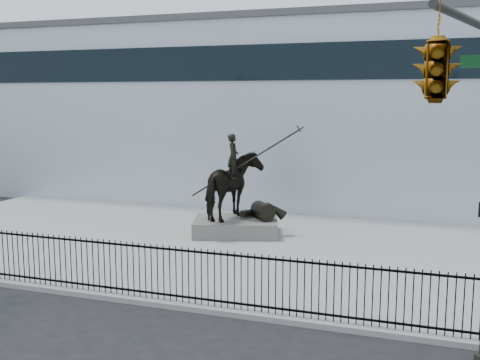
% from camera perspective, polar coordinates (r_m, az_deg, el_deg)
% --- Properties ---
extents(ground, '(120.00, 120.00, 0.00)m').
position_cam_1_polar(ground, '(14.08, -7.25, -14.57)').
color(ground, black).
rests_on(ground, ground).
extents(plaza, '(30.00, 12.00, 0.15)m').
position_cam_1_polar(plaza, '(20.22, 1.54, -7.07)').
color(plaza, gray).
rests_on(plaza, ground).
extents(building, '(44.00, 14.00, 9.00)m').
position_cam_1_polar(building, '(32.14, 8.53, 6.63)').
color(building, '#B4BCC4').
rests_on(building, ground).
extents(picket_fence, '(22.10, 0.10, 1.50)m').
position_cam_1_polar(picket_fence, '(14.83, -5.17, -9.61)').
color(picket_fence, black).
rests_on(picket_fence, plaza).
extents(statue_plinth, '(3.72, 3.05, 0.60)m').
position_cam_1_polar(statue_plinth, '(22.04, -0.43, -4.74)').
color(statue_plinth, '#5E5B55').
rests_on(statue_plinth, plaza).
extents(equestrian_statue, '(3.97, 3.07, 3.50)m').
position_cam_1_polar(equestrian_statue, '(21.73, -0.27, -0.72)').
color(equestrian_statue, black).
rests_on(equestrian_statue, statue_plinth).
extents(traffic_signal_right, '(2.17, 6.86, 7.00)m').
position_cam_1_polar(traffic_signal_right, '(9.65, 22.95, 3.94)').
color(traffic_signal_right, '#262923').
rests_on(traffic_signal_right, ground).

